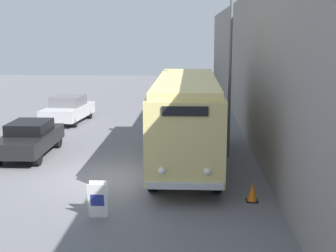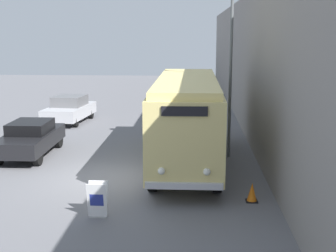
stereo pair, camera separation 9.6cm
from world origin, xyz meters
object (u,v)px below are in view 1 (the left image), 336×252
Objects in this scene: parked_car_near at (30,138)px; streetlamp at (231,49)px; sign_board at (98,200)px; parked_car_mid at (68,109)px; vintage_bus at (186,116)px; traffic_cone at (252,192)px.

streetlamp is at bearing 1.26° from parked_car_near.
sign_board is 0.24× the size of parked_car_mid.
sign_board is 0.15× the size of streetlamp.
vintage_bus is at bearing -147.48° from streetlamp.
vintage_bus is 2.25× the size of parked_car_mid.
vintage_bus is 1.38× the size of streetlamp.
vintage_bus is 2.21× the size of parked_car_near.
streetlamp is at bearing -34.27° from parked_car_mid.
traffic_cone is (8.89, -12.39, -0.47)m from parked_car_mid.
sign_board is at bearing -161.93° from traffic_cone.
vintage_bus is at bearing 116.49° from traffic_cone.
vintage_bus reaches higher than traffic_cone.
parked_car_mid reaches higher than parked_car_near.
vintage_bus reaches higher than parked_car_mid.
streetlamp is 6.68m from traffic_cone.
sign_board is 7.65m from parked_car_near.
streetlamp is 11.75× the size of traffic_cone.
parked_car_near is 7.41m from parked_car_mid.
parked_car_mid is at bearing 129.62° from vintage_bus.
vintage_bus reaches higher than sign_board.
streetlamp reaches higher than parked_car_mid.
traffic_cone is at bearing 18.07° from sign_board.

